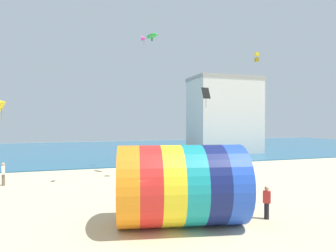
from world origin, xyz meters
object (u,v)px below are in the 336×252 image
at_px(kite_handler, 267,202).
at_px(kite_green_parafoil, 152,36).
at_px(giant_inflatable_tube, 181,185).
at_px(kite_yellow_delta, 1,104).
at_px(kite_black_diamond, 206,93).
at_px(kite_yellow_box, 257,57).
at_px(bystander_near_water, 3,174).
at_px(kite_magenta_delta, 144,38).
at_px(bystander_far_left, 192,176).

relative_size(kite_handler, kite_green_parafoil, 1.10).
bearing_deg(kite_handler, kite_green_parafoil, 99.72).
height_order(giant_inflatable_tube, kite_yellow_delta, kite_yellow_delta).
bearing_deg(giant_inflatable_tube, kite_black_diamond, 61.10).
distance_m(kite_yellow_box, bystander_near_water, 21.71).
height_order(kite_green_parafoil, kite_black_diamond, kite_green_parafoil).
xyz_separation_m(kite_green_parafoil, kite_yellow_box, (7.27, -5.65, -2.62)).
relative_size(kite_black_diamond, bystander_near_water, 1.10).
bearing_deg(giant_inflatable_tube, bystander_near_water, 129.68).
distance_m(giant_inflatable_tube, kite_magenta_delta, 20.43).
height_order(kite_yellow_box, kite_magenta_delta, kite_magenta_delta).
bearing_deg(kite_magenta_delta, bystander_near_water, -158.21).
distance_m(kite_green_parafoil, bystander_far_left, 13.47).
relative_size(kite_yellow_box, kite_yellow_delta, 0.40).
bearing_deg(bystander_far_left, kite_yellow_delta, 159.20).
relative_size(giant_inflatable_tube, kite_yellow_box, 8.25).
bearing_deg(kite_handler, giant_inflatable_tube, 173.48).
bearing_deg(giant_inflatable_tube, kite_green_parafoil, 81.59).
distance_m(kite_handler, kite_black_diamond, 15.45).
distance_m(kite_magenta_delta, bystander_near_water, 17.91).
xyz_separation_m(kite_black_diamond, bystander_near_water, (-17.21, -1.10, -6.64)).
relative_size(bystander_near_water, bystander_far_left, 0.98).
bearing_deg(bystander_far_left, kite_handler, -82.02).
bearing_deg(kite_yellow_box, bystander_near_water, 167.44).
bearing_deg(kite_green_parafoil, giant_inflatable_tube, -98.41).
distance_m(giant_inflatable_tube, kite_handler, 4.51).
xyz_separation_m(kite_black_diamond, bystander_far_left, (-3.93, -6.18, -6.62)).
relative_size(kite_yellow_box, kite_magenta_delta, 0.82).
bearing_deg(kite_magenta_delta, kite_green_parafoil, -90.39).
bearing_deg(bystander_near_water, kite_green_parafoil, 6.54).
bearing_deg(kite_black_diamond, giant_inflatable_tube, -118.90).
xyz_separation_m(kite_yellow_box, bystander_near_water, (-19.22, 4.28, -9.15)).
bearing_deg(kite_yellow_box, kite_handler, -120.68).
distance_m(kite_green_parafoil, kite_black_diamond, 7.35).
relative_size(kite_black_diamond, bystander_far_left, 1.08).
xyz_separation_m(giant_inflatable_tube, kite_yellow_delta, (-10.06, 12.02, 4.31)).
height_order(kite_handler, kite_black_diamond, kite_black_diamond).
xyz_separation_m(giant_inflatable_tube, kite_green_parafoil, (1.98, 13.39, 10.78)).
distance_m(kite_handler, kite_green_parafoil, 18.40).
bearing_deg(kite_yellow_box, bystander_far_left, -172.35).
bearing_deg(kite_magenta_delta, kite_black_diamond, -35.12).
bearing_deg(kite_handler, bystander_near_water, 138.86).
bearing_deg(kite_yellow_delta, bystander_near_water, -2.55).
relative_size(kite_yellow_box, bystander_far_left, 0.44).
xyz_separation_m(kite_handler, kite_green_parafoil, (-2.38, 13.89, 11.83)).
height_order(giant_inflatable_tube, kite_yellow_box, kite_yellow_box).
relative_size(kite_black_diamond, kite_magenta_delta, 2.02).
xyz_separation_m(kite_green_parafoil, bystander_near_water, (-11.95, -1.37, -11.77)).
relative_size(kite_yellow_delta, bystander_near_water, 1.13).
bearing_deg(kite_black_diamond, kite_green_parafoil, 177.08).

